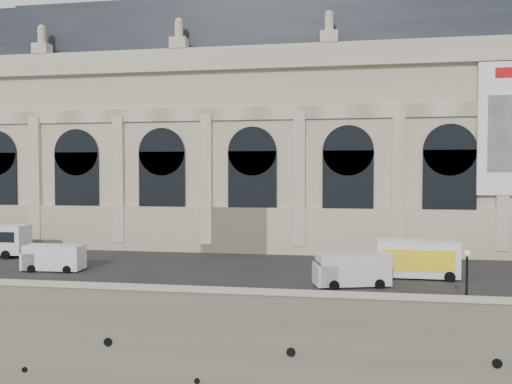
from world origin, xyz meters
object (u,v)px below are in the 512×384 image
at_px(van_b, 51,258).
at_px(lamp_right, 467,282).
at_px(box_truck, 411,259).
at_px(van_c, 348,270).

height_order(van_b, lamp_right, lamp_right).
bearing_deg(van_b, box_truck, 3.50).
relative_size(van_b, lamp_right, 1.34).
distance_m(van_b, lamp_right, 33.81).
bearing_deg(lamp_right, van_c, 137.97).
bearing_deg(box_truck, lamp_right, -80.09).
xyz_separation_m(van_c, box_truck, (5.17, 4.03, 0.29)).
height_order(van_c, lamp_right, lamp_right).
height_order(van_b, van_c, van_c).
bearing_deg(van_c, box_truck, 37.90).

